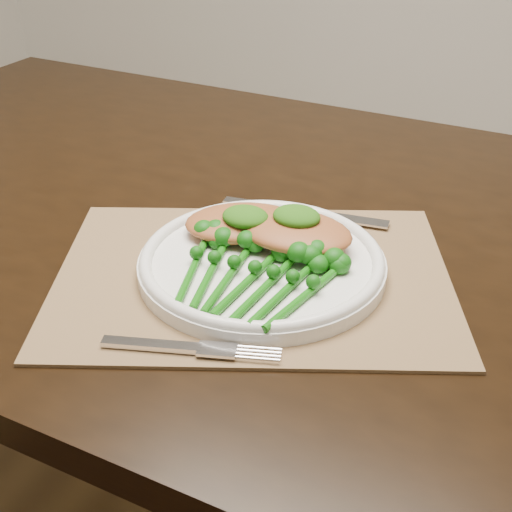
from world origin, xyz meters
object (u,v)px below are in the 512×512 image
at_px(dinner_plate, 262,262).
at_px(dining_table, 253,415).
at_px(chicken_fillet_left, 242,223).
at_px(broccolini_bundle, 246,283).
at_px(placemat, 253,276).

bearing_deg(dinner_plate, dining_table, 117.83).
xyz_separation_m(dining_table, chicken_fillet_left, (0.03, -0.09, 0.41)).
xyz_separation_m(dinner_plate, broccolini_bundle, (0.01, -0.06, 0.01)).
xyz_separation_m(chicken_fillet_left, broccolini_bundle, (0.05, -0.11, -0.01)).
relative_size(dining_table, dinner_plate, 5.79).
height_order(dining_table, broccolini_bundle, broccolini_bundle).
height_order(dining_table, chicken_fillet_left, chicken_fillet_left).
height_order(dining_table, dinner_plate, dinner_plate).
relative_size(dining_table, chicken_fillet_left, 11.86).
bearing_deg(broccolini_bundle, placemat, 106.73).
bearing_deg(dinner_plate, chicken_fillet_left, 133.99).
distance_m(placemat, dinner_plate, 0.02).
bearing_deg(dining_table, dinner_plate, -58.62).
bearing_deg(placemat, dinner_plate, 36.16).
bearing_deg(chicken_fillet_left, placemat, -83.96).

